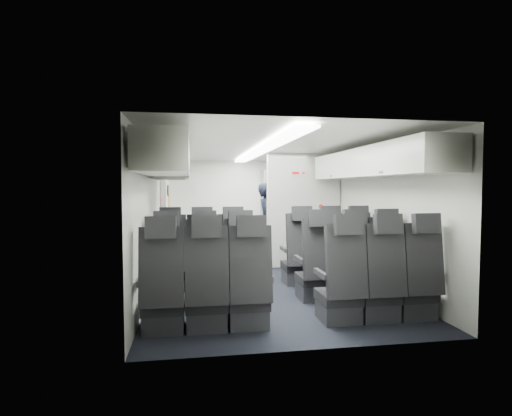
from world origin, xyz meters
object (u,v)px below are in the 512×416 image
object	(u,v)px
seat_row_front	(266,260)
seat_row_mid	(278,272)
seat_row_rear	(296,289)
boarding_door	(165,216)
galley_unit	(280,211)
carry_on_bag	(174,168)
flight_attendant	(267,222)

from	to	relation	value
seat_row_front	seat_row_mid	world-z (taller)	same
seat_row_rear	boarding_door	xyz separation A→B (m)	(-1.64, 3.89, 0.55)
galley_unit	carry_on_bag	xyz separation A→B (m)	(-2.32, -3.35, 0.84)
seat_row_mid	flight_attendant	xyz separation A→B (m)	(0.40, 2.94, 0.40)
galley_unit	boarding_door	world-z (taller)	galley_unit
seat_row_rear	galley_unit	bearing A→B (deg)	79.35
carry_on_bag	seat_row_rear	bearing A→B (deg)	-46.99
seat_row_front	seat_row_rear	size ratio (longest dim) A/B	1.00
flight_attendant	boarding_door	bearing A→B (deg)	97.92
seat_row_front	seat_row_mid	xyz separation A→B (m)	(0.00, -0.90, 0.00)
carry_on_bag	seat_row_mid	bearing A→B (deg)	-26.21
seat_row_front	flight_attendant	bearing A→B (deg)	78.75
seat_row_front	seat_row_rear	distance (m)	1.80
seat_row_rear	seat_row_front	bearing A→B (deg)	90.00
boarding_door	carry_on_bag	distance (m)	2.35
galley_unit	seat_row_front	bearing A→B (deg)	-106.28
seat_row_front	boarding_door	world-z (taller)	boarding_door
seat_row_rear	flight_attendant	bearing A→B (deg)	83.97
seat_row_front	seat_row_rear	xyz separation A→B (m)	(0.00, -1.80, 0.00)
galley_unit	seat_row_rear	bearing A→B (deg)	-100.65
seat_row_rear	galley_unit	world-z (taller)	galley_unit
seat_row_rear	carry_on_bag	bearing A→B (deg)	128.79
seat_row_mid	galley_unit	distance (m)	4.30
galley_unit	boarding_door	size ratio (longest dim) A/B	1.02
boarding_door	flight_attendant	bearing A→B (deg)	-1.40
seat_row_front	carry_on_bag	bearing A→B (deg)	-176.03
seat_row_mid	flight_attendant	world-z (taller)	flight_attendant
galley_unit	flight_attendant	distance (m)	1.34
seat_row_rear	boarding_door	bearing A→B (deg)	112.87
seat_row_front	galley_unit	size ratio (longest dim) A/B	1.75
carry_on_bag	galley_unit	bearing A→B (deg)	59.50
seat_row_rear	galley_unit	size ratio (longest dim) A/B	1.75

